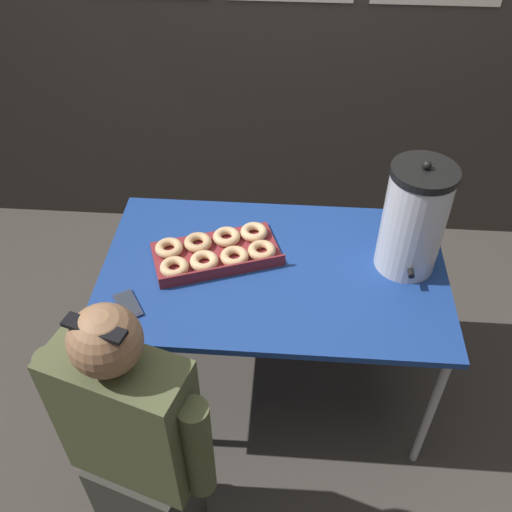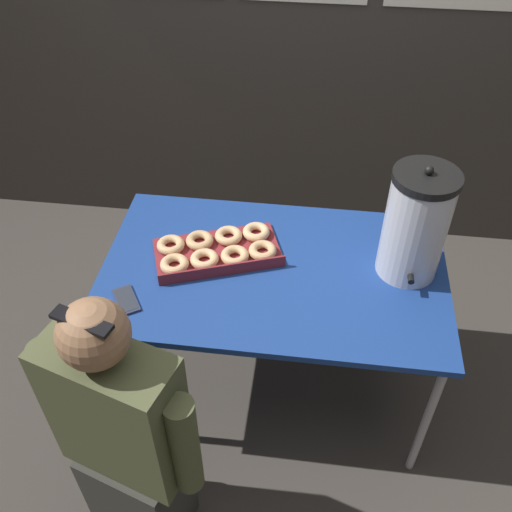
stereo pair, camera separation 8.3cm
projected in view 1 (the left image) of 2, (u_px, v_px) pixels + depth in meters
ground_plane at (271, 377)px, 2.65m from camera, size 12.00×12.00×0.00m
folding_table at (274, 277)px, 2.20m from camera, size 1.31×0.80×0.70m
donut_box at (216, 251)px, 2.21m from camera, size 0.54×0.40×0.05m
coffee_urn at (414, 219)px, 2.04m from camera, size 0.23×0.26×0.46m
cell_phone at (128, 305)px, 2.02m from camera, size 0.13×0.15×0.01m
person_seated at (135, 446)px, 1.79m from camera, size 0.53×0.31×1.18m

